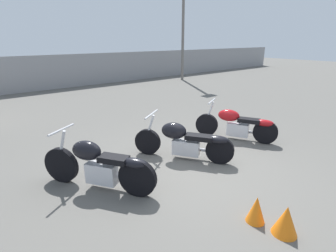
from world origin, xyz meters
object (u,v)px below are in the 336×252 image
(motorcycle_slot_0, at_px, (99,165))
(traffic_cone_far, at_px, (256,209))
(light_pole_left, at_px, (183,5))
(traffic_cone_near, at_px, (286,220))
(motorcycle_slot_1, at_px, (184,140))
(motorcycle_slot_2, at_px, (237,124))

(motorcycle_slot_0, distance_m, traffic_cone_far, 2.53)
(light_pole_left, distance_m, traffic_cone_far, 13.94)
(traffic_cone_near, height_order, traffic_cone_far, traffic_cone_near)
(motorcycle_slot_0, relative_size, traffic_cone_near, 4.46)
(traffic_cone_far, bearing_deg, motorcycle_slot_0, 120.15)
(motorcycle_slot_1, xyz_separation_m, traffic_cone_near, (-0.54, -2.50, -0.21))
(light_pole_left, height_order, motorcycle_slot_1, light_pole_left)
(motorcycle_slot_0, height_order, traffic_cone_near, motorcycle_slot_0)
(motorcycle_slot_0, bearing_deg, traffic_cone_near, -94.58)
(traffic_cone_near, xyz_separation_m, traffic_cone_far, (-0.08, 0.38, -0.01))
(light_pole_left, height_order, traffic_cone_near, light_pole_left)
(motorcycle_slot_0, bearing_deg, motorcycle_slot_2, -33.63)
(motorcycle_slot_0, distance_m, traffic_cone_near, 2.90)
(motorcycle_slot_1, distance_m, traffic_cone_far, 2.22)
(motorcycle_slot_1, height_order, traffic_cone_far, motorcycle_slot_1)
(traffic_cone_near, bearing_deg, motorcycle_slot_2, 46.64)
(light_pole_left, bearing_deg, motorcycle_slot_1, -132.72)
(light_pole_left, distance_m, motorcycle_slot_0, 13.20)
(motorcycle_slot_0, height_order, motorcycle_slot_1, motorcycle_slot_0)
(motorcycle_slot_2, bearing_deg, traffic_cone_near, -159.88)
(light_pole_left, distance_m, motorcycle_slot_2, 10.92)
(motorcycle_slot_0, distance_m, motorcycle_slot_2, 3.68)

